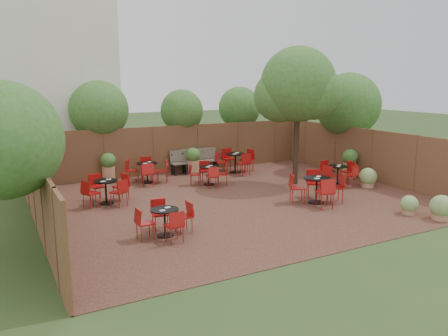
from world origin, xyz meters
TOP-DOWN VIEW (x-y plane):
  - ground at (0.00, 0.00)m, footprint 80.00×80.00m
  - courtyard_paving at (0.00, 0.00)m, footprint 12.00×10.00m
  - fence_back at (0.00, 5.00)m, footprint 12.00×0.08m
  - fence_left at (-6.00, 0.00)m, footprint 0.08×10.00m
  - fence_right at (6.00, 0.00)m, footprint 0.08×10.00m
  - neighbour_building at (-4.50, 8.00)m, footprint 5.00×4.00m
  - overhang_foliage at (-0.76, 2.45)m, footprint 15.83×10.53m
  - courtyard_tree at (3.05, 0.88)m, footprint 2.85×2.75m
  - park_bench_left at (0.36, 4.63)m, footprint 1.57×0.51m
  - park_bench_right at (0.87, 4.63)m, footprint 1.64×0.63m
  - bistro_tables at (0.14, 1.17)m, footprint 9.76×7.37m
  - planters at (-0.45, 3.53)m, footprint 11.92×4.57m
  - low_shrubs at (4.38, -2.86)m, footprint 2.03×4.42m

SIDE VIEW (x-z plane):
  - ground at x=0.00m, z-range 0.00..0.00m
  - courtyard_paving at x=0.00m, z-range 0.00..0.02m
  - low_shrubs at x=4.38m, z-range -0.01..0.69m
  - bistro_tables at x=0.14m, z-range -0.01..0.94m
  - park_bench_left at x=0.36m, z-range 0.03..1.00m
  - park_bench_right at x=0.87m, z-range 0.03..1.03m
  - planters at x=-0.45m, z-range 0.05..1.19m
  - fence_back at x=0.00m, z-range 0.00..2.00m
  - fence_left at x=-6.00m, z-range 0.00..2.00m
  - fence_right at x=6.00m, z-range 0.00..2.00m
  - overhang_foliage at x=-0.76m, z-range 1.32..4.05m
  - courtyard_tree at x=3.05m, z-range 1.03..6.07m
  - neighbour_building at x=-4.50m, z-range 0.00..8.00m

